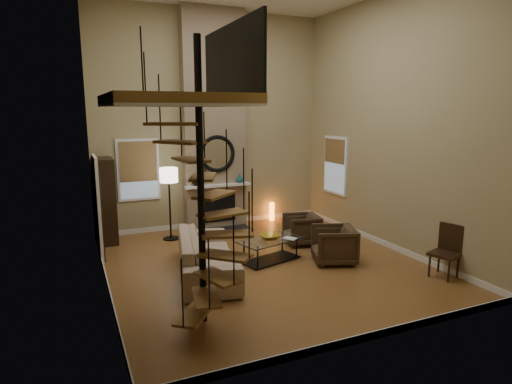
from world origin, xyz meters
name	(u,v)px	position (x,y,z in m)	size (l,w,h in m)	color
ground	(264,264)	(0.00, 0.00, -0.01)	(6.00, 6.50, 0.01)	#A46D35
back_wall	(212,121)	(0.00, 3.25, 2.75)	(6.00, 0.02, 5.50)	tan
front_wall	(376,135)	(0.00, -3.25, 2.75)	(6.00, 0.02, 5.50)	tan
left_wall	(96,128)	(-3.00, 0.00, 2.75)	(0.02, 6.50, 5.50)	tan
right_wall	(390,124)	(3.00, 0.00, 2.75)	(0.02, 6.50, 5.50)	tan
baseboard_back	(214,223)	(0.00, 3.24, 0.06)	(6.00, 0.02, 0.12)	white
baseboard_front	(365,337)	(0.00, -3.24, 0.06)	(6.00, 0.02, 0.12)	white
baseboard_left	(108,285)	(-2.99, 0.00, 0.06)	(0.02, 6.50, 0.12)	white
baseboard_right	(383,243)	(2.99, 0.00, 0.06)	(0.02, 6.50, 0.12)	white
chimney_breast	(214,122)	(0.00, 3.06, 2.75)	(1.60, 0.38, 5.50)	#897359
hearth	(222,231)	(0.00, 2.57, 0.02)	(1.50, 0.60, 0.04)	black
firebox	(218,208)	(0.00, 2.86, 0.55)	(0.95, 0.02, 0.72)	black
mantel	(219,186)	(0.00, 2.78, 1.15)	(1.70, 0.18, 0.06)	white
mirror_frame	(217,154)	(0.00, 2.84, 1.95)	(0.94, 0.94, 0.10)	black
mirror_disc	(217,154)	(0.00, 2.85, 1.95)	(0.80, 0.80, 0.01)	white
vase_left	(197,181)	(-0.55, 2.82, 1.30)	(0.24, 0.24, 0.25)	black
vase_right	(240,179)	(0.60, 2.82, 1.28)	(0.20, 0.20, 0.21)	#185355
window_back	(138,169)	(-1.90, 3.22, 1.62)	(1.02, 0.06, 1.52)	white
window_right	(335,165)	(2.97, 2.00, 1.63)	(0.06, 1.02, 1.52)	white
entry_door	(98,208)	(-2.95, 1.80, 1.05)	(0.10, 1.05, 2.16)	white
loft	(180,95)	(-2.04, -1.80, 3.24)	(1.70, 2.20, 1.09)	olive
spiral_stair	(202,202)	(-1.78, -1.79, 1.78)	(1.47, 1.47, 4.06)	black
hutch	(105,202)	(-2.74, 2.83, 0.95)	(0.43, 0.91, 2.04)	black
sofa	(206,254)	(-1.22, -0.07, 0.40)	(2.52, 0.99, 0.74)	tan
armchair_near	(305,229)	(1.41, 0.83, 0.35)	(0.73, 0.76, 0.69)	#43301F
armchair_far	(338,245)	(1.42, -0.48, 0.35)	(0.81, 0.84, 0.76)	#43301F
coffee_table	(271,247)	(0.20, 0.11, 0.28)	(1.44, 0.98, 0.48)	silver
bowl	(270,237)	(0.20, 0.16, 0.50)	(0.43, 0.43, 0.11)	gold
book	(289,239)	(0.55, -0.04, 0.46)	(0.20, 0.27, 0.03)	gray
floor_lamp	(169,181)	(-1.34, 2.42, 1.41)	(0.42, 0.42, 1.73)	black
accent_lamp	(272,211)	(1.65, 3.08, 0.25)	(0.14, 0.14, 0.50)	orange
side_chair	(447,249)	(2.83, -1.93, 0.53)	(0.59, 0.59, 0.99)	black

